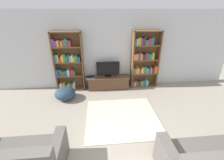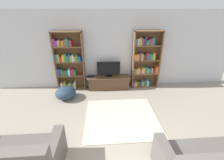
{
  "view_description": "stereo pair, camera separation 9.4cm",
  "coord_description": "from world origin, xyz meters",
  "px_view_note": "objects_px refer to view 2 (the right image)",
  "views": [
    {
      "loc": [
        -0.4,
        -0.86,
        2.51
      ],
      "look_at": [
        -0.02,
        3.1,
        0.7
      ],
      "focal_mm": 24.0,
      "sensor_mm": 36.0,
      "label": 1
    },
    {
      "loc": [
        -0.31,
        -0.86,
        2.51
      ],
      "look_at": [
        -0.02,
        3.1,
        0.7
      ],
      "focal_mm": 24.0,
      "sensor_mm": 36.0,
      "label": 2
    }
  ],
  "objects_px": {
    "bookshelf_left": "(68,63)",
    "tv_stand": "(109,82)",
    "bookshelf_right": "(145,61)",
    "television": "(109,69)",
    "laptop": "(91,77)",
    "beanbag_ottoman": "(66,93)"
  },
  "relations": [
    {
      "from": "bookshelf_right",
      "to": "beanbag_ottoman",
      "type": "relative_size",
      "value": 3.14
    },
    {
      "from": "tv_stand",
      "to": "bookshelf_right",
      "type": "bearing_deg",
      "value": 4.79
    },
    {
      "from": "bookshelf_left",
      "to": "laptop",
      "type": "bearing_deg",
      "value": -9.53
    },
    {
      "from": "laptop",
      "to": "beanbag_ottoman",
      "type": "xyz_separation_m",
      "value": [
        -0.76,
        -0.59,
        -0.27
      ]
    },
    {
      "from": "television",
      "to": "laptop",
      "type": "relative_size",
      "value": 2.5
    },
    {
      "from": "bookshelf_left",
      "to": "beanbag_ottoman",
      "type": "height_order",
      "value": "bookshelf_left"
    },
    {
      "from": "bookshelf_left",
      "to": "television",
      "type": "relative_size",
      "value": 2.48
    },
    {
      "from": "television",
      "to": "bookshelf_left",
      "type": "bearing_deg",
      "value": 177.65
    },
    {
      "from": "bookshelf_left",
      "to": "tv_stand",
      "type": "bearing_deg",
      "value": -4.56
    },
    {
      "from": "bookshelf_right",
      "to": "laptop",
      "type": "xyz_separation_m",
      "value": [
        -1.9,
        -0.12,
        -0.49
      ]
    },
    {
      "from": "bookshelf_left",
      "to": "bookshelf_right",
      "type": "height_order",
      "value": "same"
    },
    {
      "from": "laptop",
      "to": "tv_stand",
      "type": "bearing_deg",
      "value": 1.2
    },
    {
      "from": "tv_stand",
      "to": "laptop",
      "type": "bearing_deg",
      "value": -178.8
    },
    {
      "from": "bookshelf_left",
      "to": "beanbag_ottoman",
      "type": "relative_size",
      "value": 3.14
    },
    {
      "from": "bookshelf_right",
      "to": "tv_stand",
      "type": "xyz_separation_m",
      "value": [
        -1.27,
        -0.11,
        -0.73
      ]
    },
    {
      "from": "laptop",
      "to": "television",
      "type": "bearing_deg",
      "value": 5.93
    },
    {
      "from": "beanbag_ottoman",
      "to": "bookshelf_left",
      "type": "bearing_deg",
      "value": 86.31
    },
    {
      "from": "bookshelf_left",
      "to": "beanbag_ottoman",
      "type": "xyz_separation_m",
      "value": [
        -0.05,
        -0.71,
        -0.77
      ]
    },
    {
      "from": "beanbag_ottoman",
      "to": "laptop",
      "type": "bearing_deg",
      "value": 37.62
    },
    {
      "from": "television",
      "to": "beanbag_ottoman",
      "type": "distance_m",
      "value": 1.63
    },
    {
      "from": "bookshelf_right",
      "to": "beanbag_ottoman",
      "type": "bearing_deg",
      "value": -165.1
    },
    {
      "from": "bookshelf_left",
      "to": "television",
      "type": "height_order",
      "value": "bookshelf_left"
    }
  ]
}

